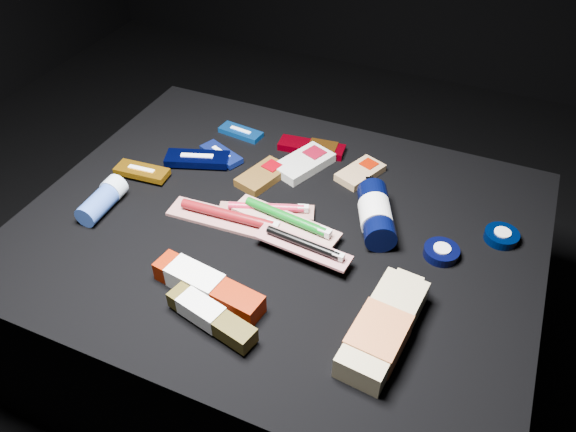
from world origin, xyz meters
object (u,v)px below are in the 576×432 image
at_px(bodywash_bottle, 382,329).
at_px(deodorant_stick, 103,200).
at_px(lotion_bottle, 376,214).
at_px(toothpaste_carton_red, 204,285).

bearing_deg(bodywash_bottle, deodorant_stick, 178.14).
height_order(lotion_bottle, bodywash_bottle, lotion_bottle).
relative_size(bodywash_bottle, deodorant_stick, 1.98).
bearing_deg(lotion_bottle, bodywash_bottle, -94.43).
distance_m(bodywash_bottle, toothpaste_carton_red, 0.30).
distance_m(lotion_bottle, bodywash_bottle, 0.27).
height_order(bodywash_bottle, toothpaste_carton_red, bodywash_bottle).
height_order(bodywash_bottle, deodorant_stick, deodorant_stick).
bearing_deg(toothpaste_carton_red, deodorant_stick, 167.57).
xyz_separation_m(lotion_bottle, toothpaste_carton_red, (-0.22, -0.28, -0.01)).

